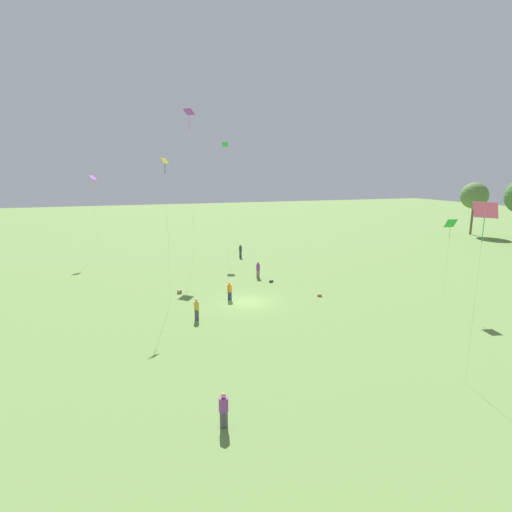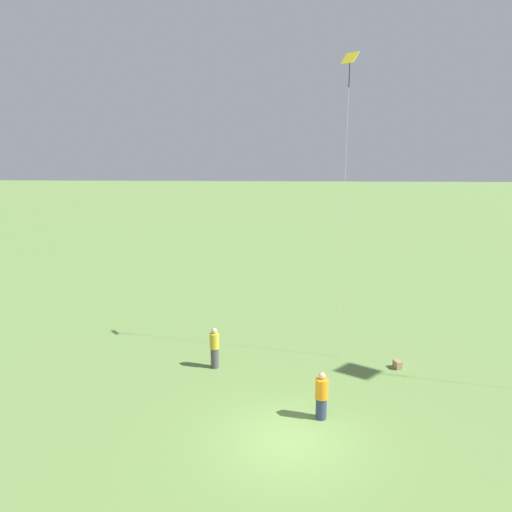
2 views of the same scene
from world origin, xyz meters
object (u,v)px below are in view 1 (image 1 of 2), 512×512
object	(u,v)px
person_0	(197,309)
picnic_bag_1	(179,292)
person_4	(230,291)
kite_1	(165,173)
kite_2	(450,226)
person_3	(258,270)
person_2	(240,251)
kite_3	(93,181)
picnic_bag_2	(320,295)
person_1	(224,410)
kite_4	(485,215)
kite_0	(225,151)
picnic_bag_0	(271,281)
kite_5	(189,118)

from	to	relation	value
person_0	picnic_bag_1	size ratio (longest dim) A/B	3.85
picnic_bag_1	person_4	bearing A→B (deg)	49.43
kite_1	kite_2	bearing A→B (deg)	-22.06
person_4	person_3	bearing A→B (deg)	-62.00
person_2	picnic_bag_1	xyz separation A→B (m)	(14.26, -10.46, -0.73)
kite_3	picnic_bag_1	world-z (taller)	kite_3
kite_1	picnic_bag_2	xyz separation A→B (m)	(2.96, 13.64, -11.41)
person_1	person_3	xyz separation A→B (m)	(-24.89, 10.25, 0.05)
person_2	kite_4	bearing A→B (deg)	77.17
kite_3	kite_2	bearing A→B (deg)	-57.11
person_2	kite_0	bearing A→B (deg)	-95.41
picnic_bag_0	kite_3	bearing A→B (deg)	-137.84
picnic_bag_0	person_1	bearing A→B (deg)	-25.87
person_0	picnic_bag_0	xyz separation A→B (m)	(-8.60, 9.66, -0.77)
person_3	picnic_bag_1	world-z (taller)	person_3
picnic_bag_1	picnic_bag_2	distance (m)	13.61
person_2	kite_5	bearing A→B (deg)	-22.30
person_0	kite_4	xyz separation A→B (m)	(14.60, 12.47, 8.57)
person_2	person_3	world-z (taller)	person_2
person_1	kite_0	world-z (taller)	kite_0
kite_5	picnic_bag_2	xyz separation A→B (m)	(20.22, 8.50, -18.23)
kite_1	picnic_bag_0	xyz separation A→B (m)	(-3.22, 11.06, -11.43)
person_3	kite_2	xyz separation A→B (m)	(14.06, 12.71, 6.20)
kite_4	picnic_bag_0	size ratio (longest dim) A/B	21.76
person_4	kite_3	xyz separation A→B (m)	(-24.48, -12.36, 9.64)
kite_0	picnic_bag_1	xyz separation A→B (m)	(18.62, -9.61, -14.46)
picnic_bag_1	picnic_bag_2	world-z (taller)	picnic_bag_1
person_2	picnic_bag_2	xyz separation A→B (m)	(19.56, 2.07, -0.78)
person_3	picnic_bag_1	distance (m)	9.77
kite_2	kite_4	world-z (taller)	kite_4
person_1	person_2	world-z (taller)	person_2
person_0	kite_2	world-z (taller)	kite_2
kite_3	kite_4	world-z (taller)	kite_3
picnic_bag_2	picnic_bag_1	bearing A→B (deg)	-112.93
kite_3	picnic_bag_0	world-z (taller)	kite_3
kite_2	kite_3	xyz separation A→B (m)	(-31.86, -30.15, 3.39)
person_2	picnic_bag_0	size ratio (longest dim) A/B	3.87
person_2	kite_3	bearing A→B (deg)	-36.10
kite_5	picnic_bag_1	distance (m)	23.86
person_4	kite_4	size ratio (longest dim) A/B	0.17
person_0	kite_1	distance (m)	12.02
kite_5	picnic_bag_1	xyz separation A→B (m)	(14.92, -4.04, -18.18)
kite_0	kite_2	distance (m)	32.89
person_2	kite_2	xyz separation A→B (m)	(25.18, 11.47, 6.19)
person_1	kite_3	size ratio (longest dim) A/B	0.15
kite_0	picnic_bag_2	size ratio (longest dim) A/B	32.29
person_3	picnic_bag_2	xyz separation A→B (m)	(8.43, 3.31, -0.76)
person_1	kite_3	distance (m)	44.36
kite_0	kite_1	world-z (taller)	kite_0
person_0	person_3	size ratio (longest dim) A/B	0.99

